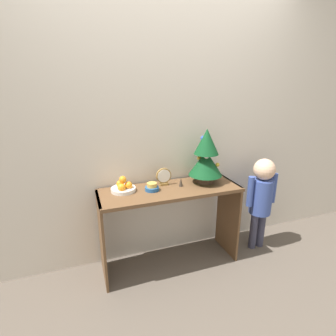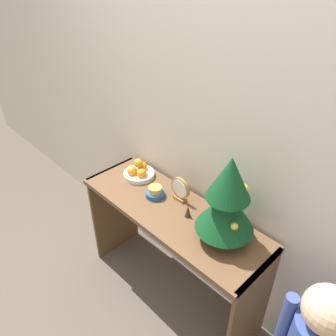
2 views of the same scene
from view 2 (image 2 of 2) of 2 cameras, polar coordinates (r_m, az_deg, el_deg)
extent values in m
plane|color=brown|center=(2.40, -3.47, -23.29)|extent=(12.00, 12.00, 0.00)
cube|color=beige|center=(1.81, 6.47, 8.72)|extent=(7.00, 0.05, 2.50)
cube|color=brown|center=(1.93, 0.54, -7.51)|extent=(1.22, 0.42, 0.03)
cube|color=brown|center=(2.52, -9.19, -7.17)|extent=(0.02, 0.39, 0.75)
cube|color=brown|center=(1.97, 13.98, -23.67)|extent=(0.02, 0.39, 0.75)
cylinder|color=#4C3828|center=(1.76, 9.53, -11.29)|extent=(0.14, 0.14, 0.05)
cylinder|color=brown|center=(1.73, 9.67, -10.22)|extent=(0.02, 0.02, 0.04)
cone|color=#0F421E|center=(1.65, 10.05, -7.27)|extent=(0.30, 0.30, 0.22)
cone|color=#0F421E|center=(1.53, 10.75, -1.75)|extent=(0.22, 0.22, 0.22)
sphere|color=silver|center=(1.58, 8.46, -5.58)|extent=(0.05, 0.05, 0.05)
sphere|color=red|center=(1.69, 11.67, -4.46)|extent=(0.04, 0.04, 0.04)
sphere|color=#2D4CA8|center=(1.55, 10.74, -0.30)|extent=(0.05, 0.05, 0.05)
sphere|color=gold|center=(1.60, 12.89, -3.55)|extent=(0.06, 0.06, 0.06)
sphere|color=gold|center=(1.59, 11.50, -9.93)|extent=(0.04, 0.04, 0.04)
sphere|color=gold|center=(1.69, 10.48, -4.90)|extent=(0.04, 0.04, 0.04)
cylinder|color=silver|center=(2.19, -5.06, -1.09)|extent=(0.21, 0.21, 0.03)
sphere|color=orange|center=(2.13, -4.63, -0.91)|extent=(0.07, 0.07, 0.07)
sphere|color=orange|center=(2.20, -4.53, 0.29)|extent=(0.07, 0.07, 0.07)
sphere|color=orange|center=(2.16, -6.27, -0.52)|extent=(0.07, 0.07, 0.07)
sphere|color=orange|center=(2.14, -5.18, 0.84)|extent=(0.06, 0.06, 0.06)
cylinder|color=#235189|center=(2.01, -2.25, -4.50)|extent=(0.12, 0.12, 0.03)
cylinder|color=gold|center=(1.99, -2.27, -3.73)|extent=(0.09, 0.09, 0.04)
cube|color=olive|center=(1.98, 2.13, -5.31)|extent=(0.08, 0.04, 0.02)
cylinder|color=olive|center=(1.93, 2.18, -3.49)|extent=(0.14, 0.02, 0.14)
cylinder|color=white|center=(1.93, 1.98, -3.61)|extent=(0.12, 0.00, 0.12)
cone|color=#382D23|center=(1.85, 3.48, -7.51)|extent=(0.04, 0.04, 0.08)
sphere|color=#E0B28E|center=(1.52, 26.14, -21.34)|extent=(0.20, 0.20, 0.20)
cylinder|color=#384C93|center=(1.69, 19.90, -23.36)|extent=(0.06, 0.06, 0.30)
camera|label=1|loc=(2.02, -69.08, 0.39)|focal=28.00mm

